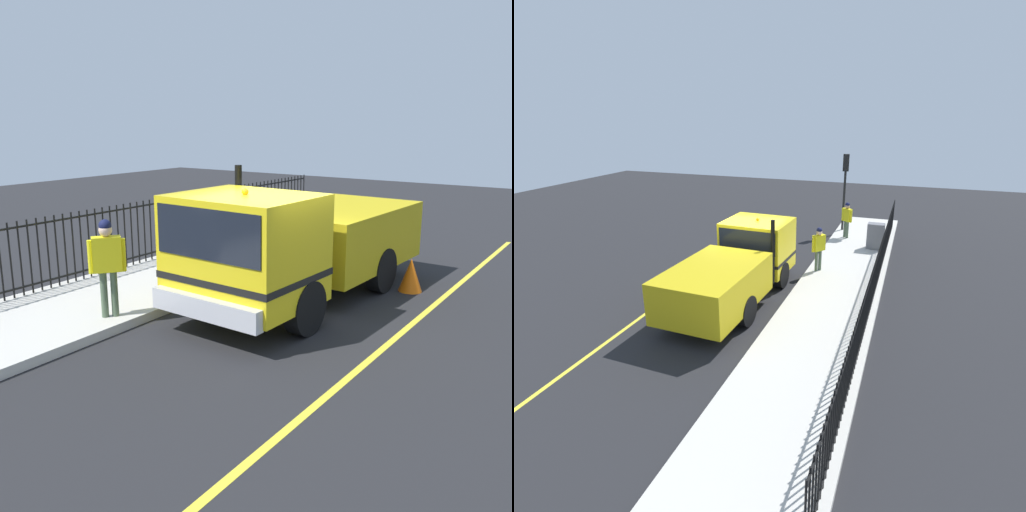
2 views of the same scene
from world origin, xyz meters
The scene contains 7 objects.
ground_plane centered at (0.00, 0.00, 0.00)m, with size 47.89×47.89×0.00m, color #232326.
sidewalk_slab centered at (3.48, 0.00, 0.08)m, with size 2.99×21.77×0.17m, color beige.
lane_marking centered at (-2.03, 0.00, 0.00)m, with size 0.12×19.59×0.01m, color yellow.
work_truck centered at (0.33, -1.14, 1.29)m, with size 2.58×6.48×2.74m.
worker_standing centered at (2.41, 1.73, 1.25)m, with size 0.48×0.53×1.76m.
iron_fence centered at (4.77, 0.00, 0.93)m, with size 0.04×18.54×1.52m.
traffic_cone centered at (-1.30, -3.33, 0.36)m, with size 0.50×0.50×0.72m, color orange.
Camera 1 is at (-5.15, 8.09, 3.62)m, focal length 39.48 mm.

